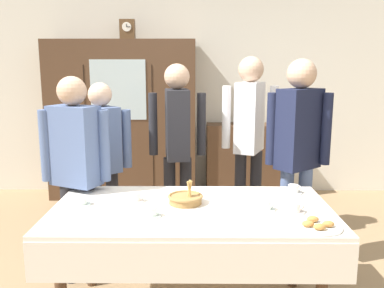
{
  "coord_description": "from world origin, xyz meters",
  "views": [
    {
      "loc": [
        0.03,
        -2.76,
        1.68
      ],
      "look_at": [
        0.0,
        0.2,
        1.1
      ],
      "focal_mm": 38.17,
      "sensor_mm": 36.0,
      "label": 1
    }
  ],
  "objects_px": {
    "tea_cup_front_edge": "(265,206)",
    "person_behind_table_right": "(177,137)",
    "person_beside_shelf": "(76,161)",
    "mantel_clock": "(127,30)",
    "spoon_far_right": "(212,212)",
    "book_stack": "(245,121)",
    "spoon_front_edge": "(115,204)",
    "tea_cup_center": "(151,212)",
    "tea_cup_mid_right": "(295,208)",
    "pastry_plate": "(317,226)",
    "person_behind_table_left": "(102,152)",
    "person_near_right_end": "(298,143)",
    "wall_cabinet": "(123,120)",
    "bookshelf_low": "(245,160)",
    "tea_cup_far_right": "(135,198)",
    "dining_table": "(191,224)",
    "spoon_center": "(242,215)",
    "tea_cup_far_left": "(81,201)",
    "tea_cup_near_left": "(293,190)",
    "bread_basket": "(185,199)",
    "person_by_cabinet": "(249,129)"
  },
  "relations": [
    {
      "from": "bread_basket",
      "to": "tea_cup_mid_right",
      "type": "bearing_deg",
      "value": -13.5
    },
    {
      "from": "book_stack",
      "to": "spoon_front_edge",
      "type": "xyz_separation_m",
      "value": [
        -1.18,
        -2.54,
        -0.22
      ]
    },
    {
      "from": "book_stack",
      "to": "tea_cup_center",
      "type": "bearing_deg",
      "value": -108.23
    },
    {
      "from": "tea_cup_front_edge",
      "to": "person_behind_table_left",
      "type": "distance_m",
      "value": 1.63
    },
    {
      "from": "bread_basket",
      "to": "person_by_cabinet",
      "type": "height_order",
      "value": "person_by_cabinet"
    },
    {
      "from": "pastry_plate",
      "to": "person_beside_shelf",
      "type": "distance_m",
      "value": 1.77
    },
    {
      "from": "spoon_far_right",
      "to": "wall_cabinet",
      "type": "bearing_deg",
      "value": 111.3
    },
    {
      "from": "tea_cup_center",
      "to": "person_near_right_end",
      "type": "height_order",
      "value": "person_near_right_end"
    },
    {
      "from": "spoon_far_right",
      "to": "bread_basket",
      "type": "bearing_deg",
      "value": 134.44
    },
    {
      "from": "spoon_center",
      "to": "person_beside_shelf",
      "type": "relative_size",
      "value": 0.07
    },
    {
      "from": "dining_table",
      "to": "tea_cup_front_edge",
      "type": "bearing_deg",
      "value": -1.59
    },
    {
      "from": "book_stack",
      "to": "person_by_cabinet",
      "type": "xyz_separation_m",
      "value": [
        -0.13,
        -1.35,
        0.1
      ]
    },
    {
      "from": "bookshelf_low",
      "to": "tea_cup_front_edge",
      "type": "xyz_separation_m",
      "value": [
        -0.18,
        -2.65,
        0.31
      ]
    },
    {
      "from": "tea_cup_near_left",
      "to": "tea_cup_far_right",
      "type": "bearing_deg",
      "value": -170.04
    },
    {
      "from": "wall_cabinet",
      "to": "pastry_plate",
      "type": "height_order",
      "value": "wall_cabinet"
    },
    {
      "from": "bookshelf_low",
      "to": "pastry_plate",
      "type": "bearing_deg",
      "value": -88.7
    },
    {
      "from": "tea_cup_near_left",
      "to": "bread_basket",
      "type": "relative_size",
      "value": 0.54
    },
    {
      "from": "person_behind_table_right",
      "to": "spoon_far_right",
      "type": "bearing_deg",
      "value": -77.11
    },
    {
      "from": "mantel_clock",
      "to": "book_stack",
      "type": "bearing_deg",
      "value": 2.0
    },
    {
      "from": "book_stack",
      "to": "tea_cup_far_left",
      "type": "height_order",
      "value": "book_stack"
    },
    {
      "from": "spoon_far_right",
      "to": "person_behind_table_right",
      "type": "bearing_deg",
      "value": 102.89
    },
    {
      "from": "tea_cup_mid_right",
      "to": "person_near_right_end",
      "type": "distance_m",
      "value": 0.83
    },
    {
      "from": "tea_cup_near_left",
      "to": "person_by_cabinet",
      "type": "xyz_separation_m",
      "value": [
        -0.21,
        0.94,
        0.3
      ]
    },
    {
      "from": "tea_cup_mid_right",
      "to": "spoon_far_right",
      "type": "relative_size",
      "value": 1.09
    },
    {
      "from": "person_near_right_end",
      "to": "pastry_plate",
      "type": "bearing_deg",
      "value": -97.02
    },
    {
      "from": "tea_cup_far_right",
      "to": "spoon_far_right",
      "type": "xyz_separation_m",
      "value": [
        0.52,
        -0.21,
        -0.02
      ]
    },
    {
      "from": "tea_cup_front_edge",
      "to": "person_behind_table_right",
      "type": "distance_m",
      "value": 1.33
    },
    {
      "from": "mantel_clock",
      "to": "spoon_far_right",
      "type": "xyz_separation_m",
      "value": [
        0.94,
        -2.65,
        -1.35
      ]
    },
    {
      "from": "dining_table",
      "to": "person_near_right_end",
      "type": "bearing_deg",
      "value": 39.48
    },
    {
      "from": "tea_cup_far_left",
      "to": "person_behind_table_left",
      "type": "xyz_separation_m",
      "value": [
        -0.06,
        0.92,
        0.14
      ]
    },
    {
      "from": "pastry_plate",
      "to": "book_stack",
      "type": "bearing_deg",
      "value": 91.3
    },
    {
      "from": "tea_cup_center",
      "to": "person_behind_table_right",
      "type": "height_order",
      "value": "person_behind_table_right"
    },
    {
      "from": "tea_cup_mid_right",
      "to": "spoon_far_right",
      "type": "xyz_separation_m",
      "value": [
        -0.52,
        -0.01,
        -0.02
      ]
    },
    {
      "from": "tea_cup_center",
      "to": "person_behind_table_left",
      "type": "relative_size",
      "value": 0.08
    },
    {
      "from": "mantel_clock",
      "to": "person_near_right_end",
      "type": "xyz_separation_m",
      "value": [
        1.66,
        -1.89,
        -1.04
      ]
    },
    {
      "from": "mantel_clock",
      "to": "spoon_far_right",
      "type": "height_order",
      "value": "mantel_clock"
    },
    {
      "from": "spoon_far_right",
      "to": "book_stack",
      "type": "bearing_deg",
      "value": 78.94
    },
    {
      "from": "tea_cup_front_edge",
      "to": "person_beside_shelf",
      "type": "height_order",
      "value": "person_beside_shelf"
    },
    {
      "from": "bookshelf_low",
      "to": "spoon_far_right",
      "type": "bearing_deg",
      "value": -101.06
    },
    {
      "from": "dining_table",
      "to": "book_stack",
      "type": "distance_m",
      "value": 2.74
    },
    {
      "from": "pastry_plate",
      "to": "person_behind_table_left",
      "type": "relative_size",
      "value": 0.18
    },
    {
      "from": "book_stack",
      "to": "person_beside_shelf",
      "type": "relative_size",
      "value": 0.12
    },
    {
      "from": "tea_cup_far_right",
      "to": "person_behind_table_right",
      "type": "bearing_deg",
      "value": 75.82
    },
    {
      "from": "person_near_right_end",
      "to": "person_by_cabinet",
      "type": "xyz_separation_m",
      "value": [
        -0.32,
        0.59,
        0.02
      ]
    },
    {
      "from": "dining_table",
      "to": "tea_cup_center",
      "type": "relative_size",
      "value": 14.14
    },
    {
      "from": "bookshelf_low",
      "to": "tea_cup_far_right",
      "type": "distance_m",
      "value": 2.72
    },
    {
      "from": "spoon_far_right",
      "to": "person_near_right_end",
      "type": "distance_m",
      "value": 1.09
    },
    {
      "from": "spoon_far_right",
      "to": "spoon_center",
      "type": "height_order",
      "value": "same"
    },
    {
      "from": "tea_cup_near_left",
      "to": "pastry_plate",
      "type": "bearing_deg",
      "value": -91.41
    },
    {
      "from": "book_stack",
      "to": "tea_cup_mid_right",
      "type": "relative_size",
      "value": 1.49
    }
  ]
}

